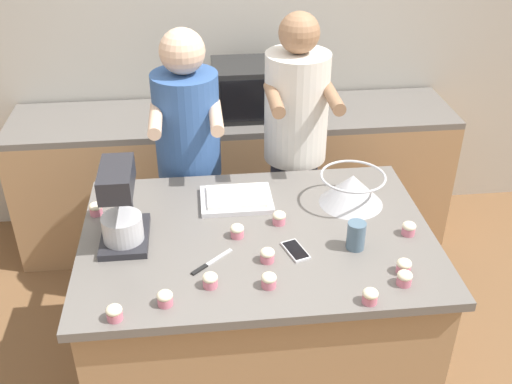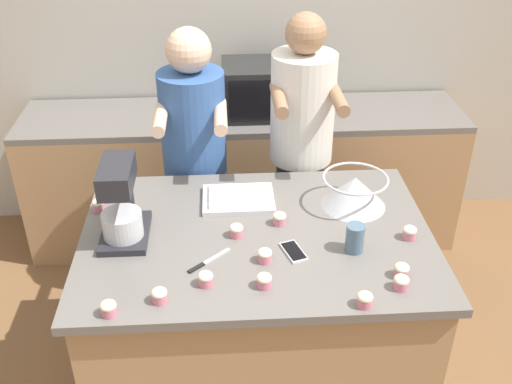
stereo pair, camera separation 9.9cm
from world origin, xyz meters
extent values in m
plane|color=brown|center=(0.00, 0.00, 0.00)|extent=(16.00, 16.00, 0.00)
cube|color=#B2ADA3|center=(0.00, 1.71, 1.35)|extent=(10.00, 0.06, 2.70)
cube|color=#A87F56|center=(0.00, 0.00, 0.45)|extent=(1.47, 1.00, 0.91)
cube|color=#66605B|center=(0.00, 0.00, 0.93)|extent=(1.53, 1.06, 0.04)
cube|color=#A87F56|center=(0.00, 1.36, 0.44)|extent=(2.80, 0.60, 0.88)
cube|color=#66605B|center=(0.00, 1.36, 0.90)|extent=(2.80, 0.60, 0.04)
cylinder|color=#33384C|center=(-0.29, 0.72, 0.43)|extent=(0.27, 0.27, 0.87)
cylinder|color=#335693|center=(-0.29, 0.72, 1.15)|extent=(0.34, 0.34, 0.56)
sphere|color=#DBB293|center=(-0.29, 0.72, 1.54)|extent=(0.23, 0.23, 0.23)
cylinder|color=#DBB293|center=(-0.43, 0.55, 1.26)|extent=(0.06, 0.34, 0.06)
cylinder|color=#DBB293|center=(-0.14, 0.55, 1.26)|extent=(0.06, 0.34, 0.06)
cylinder|color=#33384C|center=(0.28, 0.72, 0.47)|extent=(0.26, 0.26, 0.93)
cylinder|color=silver|center=(0.28, 0.72, 1.22)|extent=(0.33, 0.33, 0.58)
sphere|color=#936B4C|center=(0.28, 0.72, 1.61)|extent=(0.20, 0.20, 0.20)
cylinder|color=#936B4C|center=(0.14, 0.55, 1.34)|extent=(0.06, 0.34, 0.06)
cylinder|color=#936B4C|center=(0.42, 0.55, 1.34)|extent=(0.06, 0.34, 0.06)
cube|color=#232328|center=(-0.57, 0.02, 0.96)|extent=(0.20, 0.30, 0.03)
cylinder|color=#232328|center=(-0.57, 0.13, 1.09)|extent=(0.07, 0.07, 0.23)
cube|color=#232328|center=(-0.57, 0.00, 1.26)|extent=(0.13, 0.26, 0.10)
cylinder|color=#BCBCC1|center=(-0.57, -0.02, 1.03)|extent=(0.17, 0.17, 0.11)
cone|color=#BCBCC1|center=(0.46, 0.20, 1.02)|extent=(0.30, 0.30, 0.15)
torus|color=#BCBCC1|center=(0.46, 0.20, 1.09)|extent=(0.30, 0.30, 0.01)
cube|color=silver|center=(-0.07, 0.27, 0.96)|extent=(0.33, 0.25, 0.02)
cube|color=white|center=(-0.07, 0.27, 0.98)|extent=(0.27, 0.20, 0.02)
cube|color=black|center=(0.15, 1.36, 1.08)|extent=(0.55, 0.38, 0.32)
cube|color=black|center=(0.10, 1.17, 1.08)|extent=(0.37, 0.01, 0.26)
cube|color=#2D2D2D|center=(0.34, 1.17, 1.08)|extent=(0.11, 0.01, 0.26)
cube|color=silver|center=(0.14, -0.15, 0.95)|extent=(0.11, 0.16, 0.01)
cube|color=black|center=(0.14, -0.15, 0.96)|extent=(0.10, 0.14, 0.00)
cylinder|color=slate|center=(0.40, -0.14, 1.01)|extent=(0.08, 0.08, 0.12)
cube|color=#BCBCC1|center=(-0.17, -0.15, 0.95)|extent=(0.12, 0.11, 0.01)
cube|color=black|center=(-0.26, -0.23, 0.95)|extent=(0.07, 0.07, 0.01)
cylinder|color=#D17084|center=(0.37, -0.48, 0.97)|extent=(0.06, 0.06, 0.03)
ellipsoid|color=beige|center=(0.37, -0.48, 0.99)|extent=(0.06, 0.06, 0.04)
cylinder|color=#D17084|center=(-0.39, -0.41, 0.97)|extent=(0.06, 0.06, 0.03)
ellipsoid|color=beige|center=(-0.39, -0.41, 0.99)|extent=(0.06, 0.06, 0.04)
cylinder|color=#D17084|center=(0.65, -0.07, 0.97)|extent=(0.06, 0.06, 0.03)
ellipsoid|color=beige|center=(0.65, -0.07, 0.99)|extent=(0.06, 0.06, 0.04)
cylinder|color=#D17084|center=(0.02, -0.20, 0.97)|extent=(0.06, 0.06, 0.03)
ellipsoid|color=beige|center=(0.02, -0.20, 0.99)|extent=(0.06, 0.06, 0.04)
cylinder|color=#D17084|center=(0.01, -0.35, 0.97)|extent=(0.06, 0.06, 0.03)
ellipsoid|color=beige|center=(0.01, -0.35, 0.99)|extent=(0.06, 0.06, 0.04)
cylinder|color=#D17084|center=(-0.57, -0.47, 0.97)|extent=(0.06, 0.06, 0.03)
ellipsoid|color=beige|center=(-0.57, -0.47, 0.99)|extent=(0.06, 0.06, 0.04)
cylinder|color=#D17084|center=(0.55, -0.32, 0.97)|extent=(0.06, 0.06, 0.03)
ellipsoid|color=beige|center=(0.55, -0.32, 0.99)|extent=(0.06, 0.06, 0.04)
cylinder|color=#D17084|center=(-0.22, -0.33, 0.97)|extent=(0.06, 0.06, 0.03)
ellipsoid|color=beige|center=(-0.22, -0.33, 0.99)|extent=(0.06, 0.06, 0.04)
cylinder|color=#D17084|center=(-0.09, -0.01, 0.97)|extent=(0.06, 0.06, 0.03)
ellipsoid|color=beige|center=(-0.09, -0.01, 0.99)|extent=(0.06, 0.06, 0.04)
cylinder|color=#D17084|center=(0.10, 0.07, 0.97)|extent=(0.06, 0.06, 0.03)
ellipsoid|color=beige|center=(0.10, 0.07, 0.99)|extent=(0.06, 0.06, 0.04)
cylinder|color=#D17084|center=(-0.71, 0.23, 0.97)|extent=(0.06, 0.06, 0.03)
ellipsoid|color=beige|center=(-0.71, 0.23, 0.99)|extent=(0.06, 0.06, 0.04)
cylinder|color=#D17084|center=(0.53, -0.40, 0.97)|extent=(0.06, 0.06, 0.03)
ellipsoid|color=beige|center=(0.53, -0.40, 0.99)|extent=(0.06, 0.06, 0.04)
camera|label=1|loc=(-0.23, -2.12, 2.46)|focal=42.00mm
camera|label=2|loc=(-0.14, -2.12, 2.46)|focal=42.00mm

